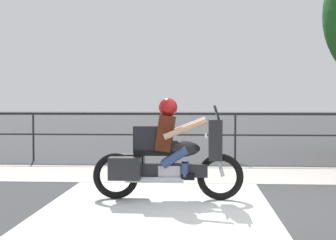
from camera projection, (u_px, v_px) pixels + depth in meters
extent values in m
plane|color=#38383A|center=(262.00, 210.00, 7.21)|extent=(120.00, 120.00, 0.00)
cube|color=#B7B2A8|center=(242.00, 175.00, 10.60)|extent=(44.00, 2.40, 0.01)
cube|color=silver|center=(156.00, 211.00, 7.10)|extent=(3.27, 6.00, 0.01)
cube|color=#232326|center=(235.00, 114.00, 12.71)|extent=(36.00, 0.04, 0.06)
cube|color=#232326|center=(235.00, 135.00, 12.73)|extent=(36.00, 0.03, 0.04)
cylinder|color=#232326|center=(33.00, 137.00, 13.05)|extent=(0.05, 0.05, 1.23)
cylinder|color=#232326|center=(235.00, 138.00, 12.73)|extent=(0.05, 0.05, 1.23)
torus|color=black|center=(220.00, 177.00, 7.91)|extent=(0.72, 0.11, 0.72)
torus|color=black|center=(116.00, 176.00, 8.02)|extent=(0.72, 0.11, 0.72)
cube|color=#232326|center=(168.00, 170.00, 7.96)|extent=(1.23, 0.22, 0.20)
cube|color=silver|center=(170.00, 173.00, 7.96)|extent=(0.34, 0.26, 0.26)
ellipsoid|color=#232326|center=(180.00, 149.00, 7.94)|extent=(0.62, 0.30, 0.26)
cube|color=black|center=(157.00, 152.00, 7.96)|extent=(0.71, 0.28, 0.08)
cube|color=#232326|center=(215.00, 139.00, 7.90)|extent=(0.20, 0.58, 0.62)
cube|color=#1E232B|center=(217.00, 113.00, 7.88)|extent=(0.10, 0.50, 0.24)
cylinder|color=silver|center=(206.00, 136.00, 7.90)|extent=(0.04, 0.70, 0.04)
cylinder|color=silver|center=(154.00, 180.00, 7.82)|extent=(0.89, 0.09, 0.09)
cube|color=#232326|center=(125.00, 168.00, 7.76)|extent=(0.48, 0.28, 0.34)
cube|color=#232326|center=(129.00, 164.00, 8.24)|extent=(0.48, 0.28, 0.34)
cylinder|color=silver|center=(218.00, 158.00, 7.91)|extent=(0.20, 0.06, 0.58)
cube|color=#4C1E0F|center=(166.00, 133.00, 7.94)|extent=(0.31, 0.36, 0.57)
sphere|color=tan|center=(168.00, 109.00, 7.92)|extent=(0.23, 0.23, 0.23)
sphere|color=#B21919|center=(168.00, 107.00, 7.92)|extent=(0.29, 0.29, 0.29)
cylinder|color=#33477A|center=(175.00, 157.00, 7.80)|extent=(0.44, 0.13, 0.34)
cylinder|color=#33477A|center=(185.00, 170.00, 7.79)|extent=(0.11, 0.11, 0.20)
cube|color=black|center=(188.00, 177.00, 7.80)|extent=(0.20, 0.10, 0.09)
cylinder|color=#33477A|center=(176.00, 155.00, 8.10)|extent=(0.44, 0.13, 0.34)
cylinder|color=#33477A|center=(185.00, 168.00, 8.09)|extent=(0.11, 0.11, 0.20)
cube|color=black|center=(188.00, 174.00, 8.09)|extent=(0.20, 0.10, 0.09)
cylinder|color=tan|center=(185.00, 129.00, 7.62)|extent=(0.66, 0.09, 0.33)
cylinder|color=tan|center=(186.00, 127.00, 8.22)|extent=(0.66, 0.09, 0.33)
cube|color=black|center=(146.00, 138.00, 7.96)|extent=(0.39, 0.25, 0.38)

